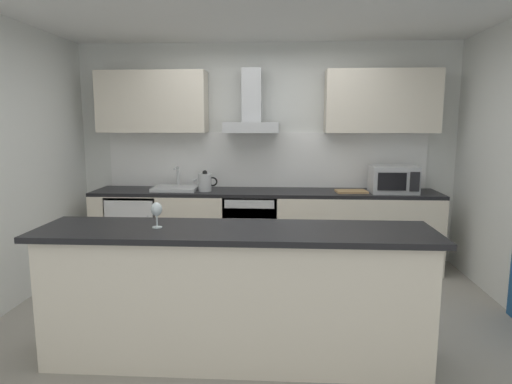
{
  "coord_description": "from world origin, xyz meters",
  "views": [
    {
      "loc": [
        0.2,
        -3.6,
        1.68
      ],
      "look_at": [
        -0.04,
        0.36,
        1.05
      ],
      "focal_mm": 31.01,
      "sensor_mm": 36.0,
      "label": 1
    }
  ],
  "objects_px": {
    "microwave": "(393,179)",
    "range_hood": "(252,113)",
    "oven": "(251,229)",
    "wine_glass": "(157,210)",
    "chopping_board": "(351,191)",
    "refrigerator": "(138,230)",
    "sink": "(176,188)",
    "kettle": "(205,182)"
  },
  "relations": [
    {
      "from": "microwave",
      "to": "range_hood",
      "type": "relative_size",
      "value": 0.69
    },
    {
      "from": "oven",
      "to": "range_hood",
      "type": "distance_m",
      "value": 1.33
    },
    {
      "from": "wine_glass",
      "to": "chopping_board",
      "type": "bearing_deg",
      "value": 51.1
    },
    {
      "from": "wine_glass",
      "to": "refrigerator",
      "type": "bearing_deg",
      "value": 112.16
    },
    {
      "from": "chopping_board",
      "to": "range_hood",
      "type": "bearing_deg",
      "value": 172.28
    },
    {
      "from": "chopping_board",
      "to": "sink",
      "type": "bearing_deg",
      "value": 179.01
    },
    {
      "from": "kettle",
      "to": "wine_glass",
      "type": "distance_m",
      "value": 2.02
    },
    {
      "from": "kettle",
      "to": "chopping_board",
      "type": "bearing_deg",
      "value": 0.35
    },
    {
      "from": "oven",
      "to": "microwave",
      "type": "xyz_separation_m",
      "value": [
        1.59,
        -0.03,
        0.59
      ]
    },
    {
      "from": "oven",
      "to": "microwave",
      "type": "bearing_deg",
      "value": -1.01
    },
    {
      "from": "oven",
      "to": "sink",
      "type": "height_order",
      "value": "sink"
    },
    {
      "from": "oven",
      "to": "range_hood",
      "type": "relative_size",
      "value": 1.11
    },
    {
      "from": "oven",
      "to": "kettle",
      "type": "bearing_deg",
      "value": -176.32
    },
    {
      "from": "refrigerator",
      "to": "range_hood",
      "type": "bearing_deg",
      "value": 5.64
    },
    {
      "from": "wine_glass",
      "to": "sink",
      "type": "bearing_deg",
      "value": 100.16
    },
    {
      "from": "wine_glass",
      "to": "oven",
      "type": "bearing_deg",
      "value": 76.15
    },
    {
      "from": "sink",
      "to": "wine_glass",
      "type": "height_order",
      "value": "sink"
    },
    {
      "from": "chopping_board",
      "to": "wine_glass",
      "type": "bearing_deg",
      "value": -128.9
    },
    {
      "from": "refrigerator",
      "to": "chopping_board",
      "type": "xyz_separation_m",
      "value": [
        2.47,
        -0.02,
        0.49
      ]
    },
    {
      "from": "range_hood",
      "to": "wine_glass",
      "type": "distance_m",
      "value": 2.35
    },
    {
      "from": "microwave",
      "to": "sink",
      "type": "bearing_deg",
      "value": 179.1
    },
    {
      "from": "wine_glass",
      "to": "chopping_board",
      "type": "height_order",
      "value": "wine_glass"
    },
    {
      "from": "refrigerator",
      "to": "sink",
      "type": "distance_m",
      "value": 0.69
    },
    {
      "from": "chopping_board",
      "to": "oven",
      "type": "bearing_deg",
      "value": 178.8
    },
    {
      "from": "kettle",
      "to": "microwave",
      "type": "bearing_deg",
      "value": 0.16
    },
    {
      "from": "refrigerator",
      "to": "sink",
      "type": "relative_size",
      "value": 1.7
    },
    {
      "from": "wine_glass",
      "to": "chopping_board",
      "type": "distance_m",
      "value": 2.61
    },
    {
      "from": "refrigerator",
      "to": "kettle",
      "type": "distance_m",
      "value": 1.0
    },
    {
      "from": "refrigerator",
      "to": "kettle",
      "type": "bearing_deg",
      "value": -2.17
    },
    {
      "from": "sink",
      "to": "wine_glass",
      "type": "xyz_separation_m",
      "value": [
        0.37,
        -2.06,
        0.15
      ]
    },
    {
      "from": "oven",
      "to": "refrigerator",
      "type": "xyz_separation_m",
      "value": [
        -1.34,
        -0.0,
        -0.03
      ]
    },
    {
      "from": "oven",
      "to": "wine_glass",
      "type": "relative_size",
      "value": 4.5
    },
    {
      "from": "range_hood",
      "to": "chopping_board",
      "type": "relative_size",
      "value": 2.12
    },
    {
      "from": "range_hood",
      "to": "oven",
      "type": "bearing_deg",
      "value": -90.0
    },
    {
      "from": "kettle",
      "to": "range_hood",
      "type": "xyz_separation_m",
      "value": [
        0.52,
        0.16,
        0.78
      ]
    },
    {
      "from": "kettle",
      "to": "wine_glass",
      "type": "relative_size",
      "value": 1.62
    },
    {
      "from": "oven",
      "to": "sink",
      "type": "xyz_separation_m",
      "value": [
        -0.88,
        0.01,
        0.47
      ]
    },
    {
      "from": "oven",
      "to": "range_hood",
      "type": "height_order",
      "value": "range_hood"
    },
    {
      "from": "sink",
      "to": "range_hood",
      "type": "distance_m",
      "value": 1.23
    },
    {
      "from": "kettle",
      "to": "chopping_board",
      "type": "xyz_separation_m",
      "value": [
        1.65,
        0.01,
        -0.09
      ]
    },
    {
      "from": "kettle",
      "to": "range_hood",
      "type": "bearing_deg",
      "value": 17.3
    },
    {
      "from": "oven",
      "to": "sink",
      "type": "distance_m",
      "value": 0.99
    }
  ]
}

